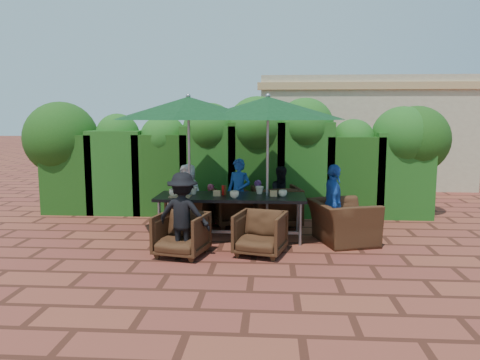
# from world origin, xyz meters

# --- Properties ---
(ground) EXTENTS (80.00, 80.00, 0.00)m
(ground) POSITION_xyz_m (0.00, 0.00, 0.00)
(ground) COLOR brown
(ground) RESTS_ON ground
(dining_table) EXTENTS (2.51, 0.90, 0.75)m
(dining_table) POSITION_xyz_m (0.12, 0.21, 0.68)
(dining_table) COLOR black
(dining_table) RESTS_ON ground
(umbrella_left) EXTENTS (2.60, 2.60, 2.46)m
(umbrella_left) POSITION_xyz_m (-0.59, 0.24, 2.21)
(umbrella_left) COLOR gray
(umbrella_left) RESTS_ON ground
(umbrella_right) EXTENTS (2.58, 2.58, 2.46)m
(umbrella_right) POSITION_xyz_m (0.74, 0.28, 2.21)
(umbrella_right) COLOR gray
(umbrella_right) RESTS_ON ground
(chair_far_left) EXTENTS (0.90, 0.87, 0.79)m
(chair_far_left) POSITION_xyz_m (-0.71, 1.10, 0.39)
(chair_far_left) COLOR black
(chair_far_left) RESTS_ON ground
(chair_far_mid) EXTENTS (0.91, 0.89, 0.74)m
(chair_far_mid) POSITION_xyz_m (0.07, 1.19, 0.37)
(chair_far_mid) COLOR black
(chair_far_mid) RESTS_ON ground
(chair_far_right) EXTENTS (0.99, 0.95, 0.86)m
(chair_far_right) POSITION_xyz_m (0.90, 1.12, 0.43)
(chair_far_right) COLOR black
(chair_far_right) RESTS_ON ground
(chair_near_left) EXTENTS (0.84, 0.80, 0.72)m
(chair_near_left) POSITION_xyz_m (-0.53, -0.83, 0.36)
(chair_near_left) COLOR black
(chair_near_left) RESTS_ON ground
(chair_near_right) EXTENTS (0.85, 0.82, 0.72)m
(chair_near_right) POSITION_xyz_m (0.65, -0.69, 0.36)
(chair_near_right) COLOR black
(chair_near_right) RESTS_ON ground
(chair_end_right) EXTENTS (0.96, 1.21, 0.93)m
(chair_end_right) POSITION_xyz_m (1.99, 0.10, 0.46)
(chair_end_right) COLOR black
(chair_end_right) RESTS_ON ground
(adult_far_left) EXTENTS (0.66, 0.49, 1.18)m
(adult_far_left) POSITION_xyz_m (-0.80, 1.23, 0.59)
(adult_far_left) COLOR white
(adult_far_left) RESTS_ON ground
(adult_far_mid) EXTENTS (0.58, 0.53, 1.29)m
(adult_far_mid) POSITION_xyz_m (0.19, 1.14, 0.65)
(adult_far_mid) COLOR #2051AE
(adult_far_mid) RESTS_ON ground
(adult_far_right) EXTENTS (0.64, 0.52, 1.14)m
(adult_far_right) POSITION_xyz_m (1.02, 1.21, 0.57)
(adult_far_right) COLOR black
(adult_far_right) RESTS_ON ground
(adult_near_left) EXTENTS (0.85, 0.48, 1.27)m
(adult_near_left) POSITION_xyz_m (-0.50, -0.83, 0.63)
(adult_near_left) COLOR black
(adult_near_left) RESTS_ON ground
(adult_end_right) EXTENTS (0.41, 0.78, 1.30)m
(adult_end_right) POSITION_xyz_m (1.83, 0.11, 0.65)
(adult_end_right) COLOR #2051AE
(adult_end_right) RESTS_ON ground
(child_left) EXTENTS (0.35, 0.32, 0.78)m
(child_left) POSITION_xyz_m (-0.35, 1.31, 0.39)
(child_left) COLOR #DD4E71
(child_left) RESTS_ON ground
(child_right) EXTENTS (0.38, 0.35, 0.87)m
(child_right) POSITION_xyz_m (0.55, 1.33, 0.43)
(child_right) COLOR #AB54B6
(child_right) RESTS_ON ground
(pedestrian_a) EXTENTS (1.51, 0.97, 1.52)m
(pedestrian_a) POSITION_xyz_m (1.37, 4.31, 0.76)
(pedestrian_a) COLOR green
(pedestrian_a) RESTS_ON ground
(pedestrian_b) EXTENTS (0.87, 0.57, 1.73)m
(pedestrian_b) POSITION_xyz_m (2.73, 4.37, 0.87)
(pedestrian_b) COLOR #DD4E71
(pedestrian_b) RESTS_ON ground
(pedestrian_c) EXTENTS (1.26, 0.97, 1.80)m
(pedestrian_c) POSITION_xyz_m (3.35, 4.37, 0.90)
(pedestrian_c) COLOR #9B9DA4
(pedestrian_c) RESTS_ON ground
(cup_a) EXTENTS (0.16, 0.16, 0.13)m
(cup_a) POSITION_xyz_m (-0.83, 0.06, 0.81)
(cup_a) COLOR beige
(cup_a) RESTS_ON dining_table
(cup_b) EXTENTS (0.14, 0.14, 0.14)m
(cup_b) POSITION_xyz_m (-0.53, 0.29, 0.82)
(cup_b) COLOR beige
(cup_b) RESTS_ON dining_table
(cup_c) EXTENTS (0.15, 0.15, 0.12)m
(cup_c) POSITION_xyz_m (0.20, -0.03, 0.81)
(cup_c) COLOR beige
(cup_c) RESTS_ON dining_table
(cup_d) EXTENTS (0.15, 0.15, 0.14)m
(cup_d) POSITION_xyz_m (0.60, 0.40, 0.82)
(cup_d) COLOR beige
(cup_d) RESTS_ON dining_table
(cup_e) EXTENTS (0.14, 0.14, 0.11)m
(cup_e) POSITION_xyz_m (1.00, 0.15, 0.81)
(cup_e) COLOR beige
(cup_e) RESTS_ON dining_table
(ketchup_bottle) EXTENTS (0.04, 0.04, 0.17)m
(ketchup_bottle) POSITION_xyz_m (-0.01, 0.24, 0.83)
(ketchup_bottle) COLOR #B20C0A
(ketchup_bottle) RESTS_ON dining_table
(sauce_bottle) EXTENTS (0.04, 0.04, 0.17)m
(sauce_bottle) POSITION_xyz_m (0.02, 0.24, 0.83)
(sauce_bottle) COLOR #4C230C
(sauce_bottle) RESTS_ON dining_table
(serving_tray) EXTENTS (0.35, 0.25, 0.02)m
(serving_tray) POSITION_xyz_m (-0.71, 0.02, 0.76)
(serving_tray) COLOR #9A724A
(serving_tray) RESTS_ON dining_table
(number_block_left) EXTENTS (0.12, 0.06, 0.10)m
(number_block_left) POSITION_xyz_m (-0.11, 0.14, 0.80)
(number_block_left) COLOR tan
(number_block_left) RESTS_ON dining_table
(number_block_right) EXTENTS (0.12, 0.06, 0.10)m
(number_block_right) POSITION_xyz_m (0.84, 0.17, 0.80)
(number_block_right) COLOR tan
(number_block_right) RESTS_ON dining_table
(hedge_wall) EXTENTS (9.10, 1.60, 2.50)m
(hedge_wall) POSITION_xyz_m (0.03, 2.32, 1.32)
(hedge_wall) COLOR #153C10
(hedge_wall) RESTS_ON ground
(building) EXTENTS (6.20, 3.08, 3.20)m
(building) POSITION_xyz_m (3.50, 6.99, 1.61)
(building) COLOR #C4B791
(building) RESTS_ON ground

